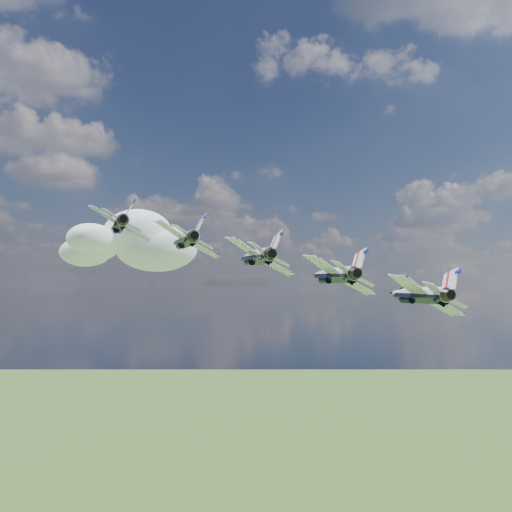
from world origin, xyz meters
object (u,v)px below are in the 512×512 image
jet_0 (120,224)px  jet_4 (417,294)px  jet_1 (185,239)px  jet_3 (333,274)px  jet_2 (256,256)px

jet_0 → jet_4: jet_0 is taller
jet_1 → jet_3: jet_1 is taller
jet_0 → jet_3: (22.45, -23.71, -7.79)m
jet_0 → jet_3: size_ratio=1.00×
jet_0 → jet_4: 44.76m
jet_2 → jet_0: bearing=145.5°
jet_2 → jet_3: 11.19m
jet_3 → jet_4: 11.19m
jet_3 → jet_1: bearing=145.5°
jet_0 → jet_2: 22.38m
jet_1 → jet_4: (22.45, -23.71, -7.79)m
jet_3 → jet_2: bearing=145.5°
jet_1 → jet_3: 22.38m
jet_1 → jet_2: 11.19m
jet_1 → jet_3: (14.97, -15.80, -5.19)m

